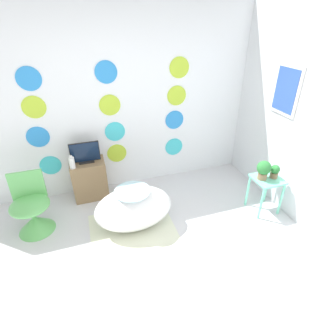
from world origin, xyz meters
name	(u,v)px	position (x,y,z in m)	size (l,w,h in m)	color
ground_plane	(156,302)	(0.00, 0.00, 0.00)	(12.00, 12.00, 0.00)	silver
wall_back_dotted	(110,104)	(0.00, 2.14, 1.30)	(5.09, 0.05, 2.60)	white
wall_right	(289,112)	(2.06, 1.06, 1.30)	(0.06, 3.12, 2.60)	silver
rug	(133,230)	(-0.01, 1.00, 0.00)	(1.05, 0.92, 0.01)	silver
bathtub	(134,209)	(0.03, 1.08, 0.29)	(0.95, 0.53, 0.57)	white
chair	(33,213)	(-1.15, 1.42, 0.25)	(0.45, 0.45, 0.75)	#66C166
tv_cabinet	(90,179)	(-0.43, 1.92, 0.29)	(0.47, 0.33, 0.58)	#8E704C
tv	(85,154)	(-0.43, 1.92, 0.71)	(0.39, 0.12, 0.30)	black
vase	(72,163)	(-0.62, 1.81, 0.66)	(0.08, 0.08, 0.18)	white
side_table	(266,185)	(1.78, 0.85, 0.40)	(0.36, 0.36, 0.51)	#72D8B7
potted_plant_left	(264,169)	(1.69, 0.87, 0.65)	(0.18, 0.18, 0.26)	#8C6B4C
potted_plant_right	(275,171)	(1.86, 0.85, 0.60)	(0.12, 0.12, 0.18)	#8C6B4C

